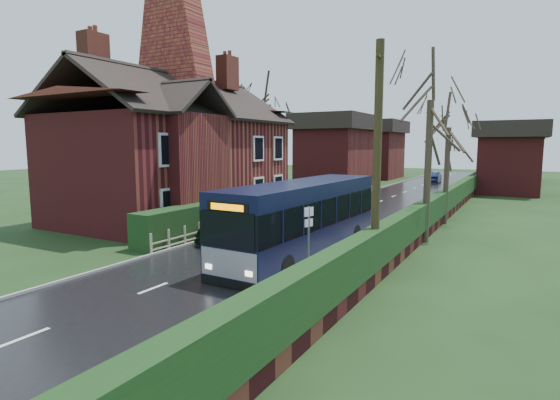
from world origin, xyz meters
The scene contains 18 objects.
ground centered at (0.00, 0.00, 0.00)m, with size 140.00×140.00×0.00m, color #25441D.
road centered at (0.00, 10.00, 0.01)m, with size 6.00×100.00×0.02m, color black.
pavement centered at (4.25, 10.00, 0.07)m, with size 2.50×100.00×0.14m, color slate.
kerb_right centered at (3.05, 10.00, 0.07)m, with size 0.12×100.00×0.14m, color gray.
kerb_left centered at (-3.05, 10.00, 0.05)m, with size 0.12×100.00×0.10m, color gray.
front_hedge centered at (-3.90, 5.00, 0.80)m, with size 1.20×16.00×1.60m, color black.
picket_fence centered at (-3.15, 5.00, 0.45)m, with size 0.10×16.00×0.90m, color tan, non-canonical shape.
right_wall_hedge centered at (5.80, 10.00, 1.02)m, with size 0.60×50.00×1.80m.
brick_house centered at (-8.73, 4.78, 4.38)m, with size 9.30×14.60×10.30m.
bus centered at (2.20, -0.04, 1.47)m, with size 2.50×9.85×2.97m.
car_silver centered at (-2.80, 8.66, 0.62)m, with size 1.46×3.64×1.24m, color #A5A6AA.
car_green centered at (-1.60, 1.21, 0.71)m, with size 1.99×4.91×1.42m, color black.
car_distant centered at (0.56, 37.31, 0.65)m, with size 1.38×3.95×1.30m, color #101832.
bus_stop_sign centered at (3.89, -3.00, 1.64)m, with size 0.17×0.37×2.49m.
telegraph_pole centered at (5.80, -2.10, 3.85)m, with size 0.26×0.98×7.60m.
tree_right_near centered at (6.00, 4.94, 6.84)m, with size 4.24×4.24×9.15m.
tree_right_far centered at (6.00, 10.27, 5.76)m, with size 3.99×3.99×7.70m.
tree_house_side centered at (-8.64, 15.47, 8.19)m, with size 4.82×4.82×10.96m.
Camera 1 is at (9.87, -15.45, 4.45)m, focal length 28.00 mm.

